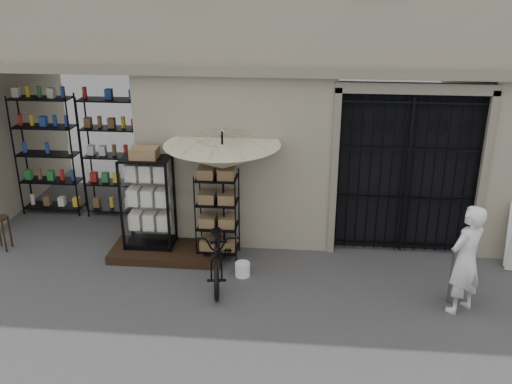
# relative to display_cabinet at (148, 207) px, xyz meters

# --- Properties ---
(ground) EXTENTS (80.00, 80.00, 0.00)m
(ground) POSITION_rel_display_cabinet_xyz_m (2.73, -1.66, -0.89)
(ground) COLOR black
(ground) RESTS_ON ground
(shop_recess) EXTENTS (3.00, 1.70, 3.00)m
(shop_recess) POSITION_rel_display_cabinet_xyz_m (-1.77, 1.14, 0.61)
(shop_recess) COLOR black
(shop_recess) RESTS_ON ground
(shop_shelving) EXTENTS (2.70, 0.50, 2.50)m
(shop_shelving) POSITION_rel_display_cabinet_xyz_m (-1.82, 1.64, 0.36)
(shop_shelving) COLOR black
(shop_shelving) RESTS_ON ground
(iron_gate) EXTENTS (2.50, 0.21, 3.00)m
(iron_gate) POSITION_rel_display_cabinet_xyz_m (4.48, 0.62, 0.61)
(iron_gate) COLOR black
(iron_gate) RESTS_ON ground
(step_platform) EXTENTS (2.00, 0.90, 0.15)m
(step_platform) POSITION_rel_display_cabinet_xyz_m (0.33, -0.11, -0.81)
(step_platform) COLOR black
(step_platform) RESTS_ON ground
(display_cabinet) EXTENTS (0.90, 0.65, 1.78)m
(display_cabinet) POSITION_rel_display_cabinet_xyz_m (0.00, 0.00, 0.00)
(display_cabinet) COLOR black
(display_cabinet) RESTS_ON step_platform
(wire_rack) EXTENTS (0.75, 0.57, 1.58)m
(wire_rack) POSITION_rel_display_cabinet_xyz_m (1.23, -0.02, -0.11)
(wire_rack) COLOR black
(wire_rack) RESTS_ON ground
(market_umbrella) EXTENTS (1.73, 1.76, 2.78)m
(market_umbrella) POSITION_rel_display_cabinet_xyz_m (1.35, -0.04, 1.11)
(market_umbrella) COLOR black
(market_umbrella) RESTS_ON ground
(white_bucket) EXTENTS (0.28, 0.28, 0.24)m
(white_bucket) POSITION_rel_display_cabinet_xyz_m (1.74, -0.68, -0.77)
(white_bucket) COLOR white
(white_bucket) RESTS_ON ground
(bicycle) EXTENTS (0.80, 1.10, 1.93)m
(bicycle) POSITION_rel_display_cabinet_xyz_m (1.36, -0.80, -0.89)
(bicycle) COLOR black
(bicycle) RESTS_ON ground
(wooden_stool) EXTENTS (0.39, 0.39, 0.64)m
(wooden_stool) POSITION_rel_display_cabinet_xyz_m (-2.73, -0.13, -0.56)
(wooden_stool) COLOR black
(wooden_stool) RESTS_ON ground
(steel_bollard) EXTENTS (0.17, 0.17, 0.90)m
(steel_bollard) POSITION_rel_display_cabinet_xyz_m (5.07, -1.16, -0.44)
(steel_bollard) COLOR slate
(steel_bollard) RESTS_ON ground
(shopkeeper) EXTENTS (1.54, 1.73, 0.41)m
(shopkeeper) POSITION_rel_display_cabinet_xyz_m (5.11, -1.39, -0.89)
(shopkeeper) COLOR silver
(shopkeeper) RESTS_ON ground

